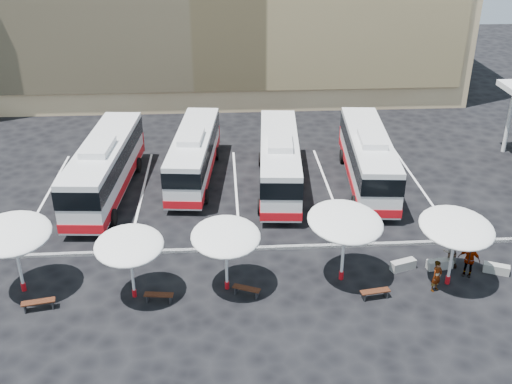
{
  "coord_description": "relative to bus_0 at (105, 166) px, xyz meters",
  "views": [
    {
      "loc": [
        -0.84,
        -26.85,
        17.18
      ],
      "look_at": [
        1.0,
        3.0,
        2.2
      ],
      "focal_mm": 42.0,
      "sensor_mm": 36.0,
      "label": 1
    }
  ],
  "objects": [
    {
      "name": "conc_bench_1",
      "position": [
        18.23,
        -9.6,
        -1.7
      ],
      "size": [
        1.36,
        0.62,
        0.49
      ],
      "primitive_type": "cube",
      "rotation": [
        0.0,
        0.0,
        0.14
      ],
      "color": "gray",
      "rests_on": "ground"
    },
    {
      "name": "wood_bench_2",
      "position": [
        8.29,
        -11.26,
        -1.63
      ],
      "size": [
        1.38,
        0.86,
        0.41
      ],
      "rotation": [
        0.0,
        0.0,
        -0.41
      ],
      "color": "black",
      "rests_on": "ground"
    },
    {
      "name": "sunshade_2",
      "position": [
        7.38,
        -10.67,
        0.97
      ],
      "size": [
        3.56,
        3.6,
        3.43
      ],
      "rotation": [
        0.0,
        0.0,
        0.09
      ],
      "color": "silver",
      "rests_on": "ground"
    },
    {
      "name": "wood_bench_3",
      "position": [
        14.33,
        -11.89,
        -1.62
      ],
      "size": [
        1.46,
        0.6,
        0.43
      ],
      "rotation": [
        0.0,
        0.0,
        0.16
      ],
      "color": "black",
      "rests_on": "ground"
    },
    {
      "name": "bus_2",
      "position": [
        10.96,
        0.49,
        -0.1
      ],
      "size": [
        3.28,
        11.57,
        3.62
      ],
      "rotation": [
        0.0,
        0.0,
        -0.07
      ],
      "color": "silver",
      "rests_on": "ground"
    },
    {
      "name": "sunshade_1",
      "position": [
        2.97,
        -11.04,
        0.88
      ],
      "size": [
        3.48,
        3.52,
        3.33
      ],
      "rotation": [
        0.0,
        0.0,
        0.1
      ],
      "color": "silver",
      "rests_on": "ground"
    },
    {
      "name": "bus_1",
      "position": [
        5.46,
        2.08,
        -0.18
      ],
      "size": [
        3.42,
        11.11,
        3.47
      ],
      "rotation": [
        0.0,
        0.0,
        -0.1
      ],
      "color": "silver",
      "rests_on": "ground"
    },
    {
      "name": "bus_3",
      "position": [
        16.73,
        0.56,
        -0.07
      ],
      "size": [
        3.47,
        11.78,
        3.68
      ],
      "rotation": [
        0.0,
        0.0,
        -0.09
      ],
      "color": "silver",
      "rests_on": "ground"
    },
    {
      "name": "passenger_1",
      "position": [
        18.8,
        -9.45,
        -1.09
      ],
      "size": [
        0.94,
        0.8,
        1.72
      ],
      "primitive_type": "imported",
      "rotation": [
        0.0,
        0.0,
        2.95
      ],
      "color": "black",
      "rests_on": "ground"
    },
    {
      "name": "passenger_2",
      "position": [
        19.39,
        -10.27,
        -1.03
      ],
      "size": [
        1.15,
        0.94,
        1.84
      ],
      "primitive_type": "imported",
      "rotation": [
        0.0,
        0.0,
        -0.54
      ],
      "color": "black",
      "rests_on": "ground"
    },
    {
      "name": "sunshade_3",
      "position": [
        13.05,
        -10.22,
        1.29
      ],
      "size": [
        4.82,
        4.85,
        3.82
      ],
      "rotation": [
        0.0,
        0.0,
        0.42
      ],
      "color": "silver",
      "rests_on": "ground"
    },
    {
      "name": "conc_bench_2",
      "position": [
        20.95,
        -10.16,
        -1.72
      ],
      "size": [
        1.31,
        0.88,
        0.47
      ],
      "primitive_type": "cube",
      "rotation": [
        0.0,
        0.0,
        -0.42
      ],
      "color": "gray",
      "rests_on": "ground"
    },
    {
      "name": "sunshade_0",
      "position": [
        -2.41,
        -10.23,
        1.21
      ],
      "size": [
        4.44,
        4.47,
        3.72
      ],
      "rotation": [
        0.0,
        0.0,
        0.29
      ],
      "color": "silver",
      "rests_on": "ground"
    },
    {
      "name": "ground",
      "position": [
        8.15,
        -7.72,
        -1.95
      ],
      "size": [
        120.0,
        120.0,
        0.0
      ],
      "primitive_type": "plane",
      "color": "black",
      "rests_on": "ground"
    },
    {
      "name": "sunshade_4",
      "position": [
        18.19,
        -10.91,
        1.2
      ],
      "size": [
        4.26,
        4.29,
        3.71
      ],
      "rotation": [
        0.0,
        0.0,
        0.23
      ],
      "color": "silver",
      "rests_on": "ground"
    },
    {
      "name": "bay_lines",
      "position": [
        8.15,
        0.28,
        -1.94
      ],
      "size": [
        24.15,
        12.0,
        0.01
      ],
      "color": "white",
      "rests_on": "ground"
    },
    {
      "name": "passenger_0",
      "position": [
        17.39,
        -11.42,
        -1.14
      ],
      "size": [
        0.71,
        0.65,
        1.63
      ],
      "primitive_type": "imported",
      "rotation": [
        0.0,
        0.0,
        0.58
      ],
      "color": "black",
      "rests_on": "ground"
    },
    {
      "name": "wood_bench_0",
      "position": [
        -1.28,
        -11.78,
        -1.6
      ],
      "size": [
        1.55,
        0.69,
        0.46
      ],
      "rotation": [
        0.0,
        0.0,
        0.2
      ],
      "color": "black",
      "rests_on": "ground"
    },
    {
      "name": "conc_bench_0",
      "position": [
        16.35,
        -9.56,
        -1.7
      ],
      "size": [
        1.39,
        0.83,
        0.49
      ],
      "primitive_type": "cube",
      "rotation": [
        0.0,
        0.0,
        0.32
      ],
      "color": "gray",
      "rests_on": "ground"
    },
    {
      "name": "curb_divider",
      "position": [
        8.15,
        -7.22,
        -1.87
      ],
      "size": [
        34.0,
        0.25,
        0.15
      ],
      "primitive_type": "cube",
      "color": "black",
      "rests_on": "ground"
    },
    {
      "name": "bus_0",
      "position": [
        0.0,
        0.0,
        0.0
      ],
      "size": [
        3.49,
        12.18,
        3.82
      ],
      "rotation": [
        0.0,
        0.0,
        -0.08
      ],
      "color": "silver",
      "rests_on": "ground"
    },
    {
      "name": "wood_bench_1",
      "position": [
        4.18,
        -11.51,
        -1.63
      ],
      "size": [
        1.4,
        0.53,
        0.42
      ],
      "rotation": [
        0.0,
        0.0,
        -0.12
      ],
      "color": "black",
      "rests_on": "ground"
    }
  ]
}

